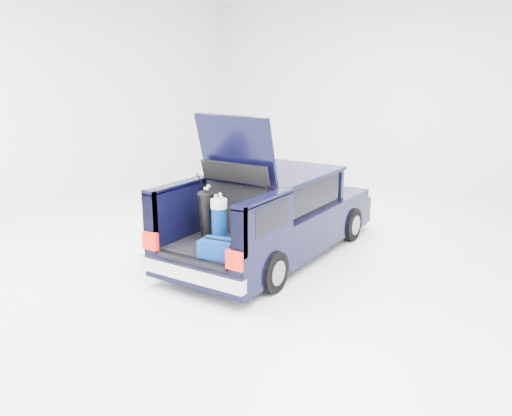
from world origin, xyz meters
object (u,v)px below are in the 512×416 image
Objects in this scene: red_suitcase at (252,226)px; blue_duffel at (219,248)px; black_golf_bag at (207,216)px; blue_golf_bag at (219,222)px; car at (275,216)px.

red_suitcase is 1.04× the size of blue_duffel.
red_suitcase is at bearing 9.09° from black_golf_bag.
red_suitcase is at bearing 74.15° from blue_duffel.
red_suitcase reaches higher than blue_duffel.
black_golf_bag is 1.06× the size of blue_golf_bag.
black_golf_bag is 1.55× the size of blue_duffel.
blue_duffel is at bearing -81.86° from car.
car is 8.10× the size of red_suitcase.
car is 5.81× the size of blue_golf_bag.
car reaches higher than black_golf_bag.
blue_duffel is (-0.09, -0.72, -0.15)m from red_suitcase.
car is at bearing 81.96° from red_suitcase.
blue_duffel is (0.56, -0.48, -0.26)m from black_golf_bag.
blue_golf_bag is at bearing -88.89° from car.
red_suitcase is 0.72× the size of blue_golf_bag.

